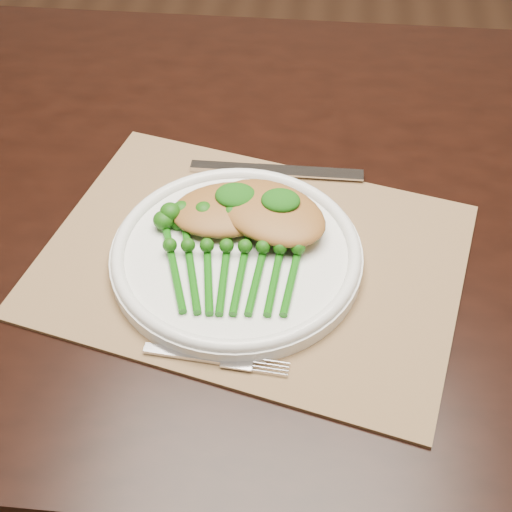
# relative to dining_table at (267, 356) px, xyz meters

# --- Properties ---
(floor) EXTENTS (4.00, 4.00, 0.00)m
(floor) POSITION_rel_dining_table_xyz_m (0.14, 0.14, -0.38)
(floor) COLOR #53301C
(floor) RESTS_ON ground
(dining_table) EXTENTS (1.62, 0.93, 0.75)m
(dining_table) POSITION_rel_dining_table_xyz_m (0.00, 0.00, 0.00)
(dining_table) COLOR black
(dining_table) RESTS_ON ground
(placemat) EXTENTS (0.55, 0.45, 0.00)m
(placemat) POSITION_rel_dining_table_xyz_m (-0.01, -0.13, 0.38)
(placemat) COLOR olive
(placemat) RESTS_ON dining_table
(dinner_plate) EXTENTS (0.29, 0.29, 0.03)m
(dinner_plate) POSITION_rel_dining_table_xyz_m (-0.03, -0.14, 0.39)
(dinner_plate) COLOR white
(dinner_plate) RESTS_ON placemat
(knife) EXTENTS (0.23, 0.02, 0.01)m
(knife) POSITION_rel_dining_table_xyz_m (-0.02, 0.03, 0.38)
(knife) COLOR silver
(knife) RESTS_ON placemat
(fork) EXTENTS (0.16, 0.03, 0.00)m
(fork) POSITION_rel_dining_table_xyz_m (-0.02, -0.28, 0.38)
(fork) COLOR silver
(fork) RESTS_ON placemat
(chicken_fillet_left) EXTENTS (0.16, 0.13, 0.03)m
(chicken_fillet_left) POSITION_rel_dining_table_xyz_m (-0.04, -0.08, 0.41)
(chicken_fillet_left) COLOR #A2692F
(chicken_fillet_left) RESTS_ON dinner_plate
(chicken_fillet_right) EXTENTS (0.17, 0.16, 0.03)m
(chicken_fillet_right) POSITION_rel_dining_table_xyz_m (0.01, -0.09, 0.41)
(chicken_fillet_right) COLOR #A2692F
(chicken_fillet_right) RESTS_ON dinner_plate
(pesto_dollop_left) EXTENTS (0.05, 0.04, 0.02)m
(pesto_dollop_left) POSITION_rel_dining_table_xyz_m (-0.03, -0.07, 0.42)
(pesto_dollop_left) COLOR #0C4109
(pesto_dollop_left) RESTS_ON chicken_fillet_left
(pesto_dollop_right) EXTENTS (0.05, 0.04, 0.02)m
(pesto_dollop_right) POSITION_rel_dining_table_xyz_m (0.02, -0.08, 0.43)
(pesto_dollop_right) COLOR #0C4109
(pesto_dollop_right) RESTS_ON chicken_fillet_right
(broccolini_bundle) EXTENTS (0.18, 0.19, 0.04)m
(broccolini_bundle) POSITION_rel_dining_table_xyz_m (-0.02, -0.16, 0.40)
(broccolini_bundle) COLOR #10570B
(broccolini_bundle) RESTS_ON dinner_plate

